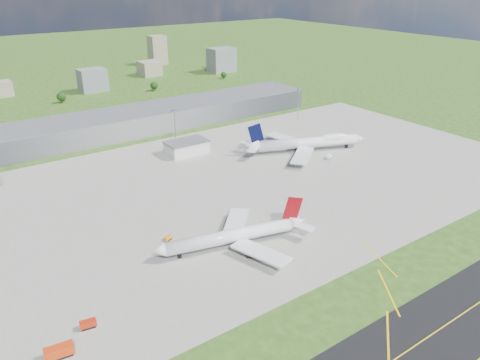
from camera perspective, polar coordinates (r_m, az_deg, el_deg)
ground at (r=349.62m, az=-11.92°, el=5.26°), size 1400.00×1400.00×0.00m
apron at (r=263.51m, az=-0.14°, el=-0.47°), size 360.00×190.00×0.08m
terminal at (r=360.68m, az=-13.00°, el=6.99°), size 300.00×42.00×15.00m
ops_building at (r=309.56m, az=-6.52°, el=3.96°), size 26.00×16.00×8.00m
mast_center at (r=317.91m, az=-7.95°, el=7.03°), size 3.50×2.00×25.90m
mast_east at (r=378.59m, az=7.15°, el=9.81°), size 3.50×2.00×25.90m
airliner_red_twin at (r=203.06m, az=-0.53°, el=-6.82°), size 69.19×53.07×19.18m
airliner_blue_quad at (r=313.73m, az=8.31°, el=4.53°), size 79.53×60.57×21.74m
fire_truck at (r=163.45m, az=-21.18°, el=-18.95°), size 9.17×4.40×3.88m
crash_tender at (r=171.17m, az=-18.04°, el=-16.39°), size 5.65×3.18×2.84m
tug_yellow at (r=211.87m, az=-8.76°, el=-7.02°), size 4.19×3.34×1.82m
van_white_near at (r=292.01m, az=6.74°, el=2.12°), size 3.97×5.28×2.48m
van_white_far at (r=304.17m, az=10.78°, el=2.77°), size 5.44×4.24×2.54m
bldg_cw at (r=511.70m, az=-27.15°, el=9.86°), size 20.00×18.00×14.00m
bldg_c at (r=499.26m, az=-17.53°, el=11.54°), size 26.00×20.00×22.00m
bldg_ce at (r=564.58m, az=-10.98°, el=13.22°), size 22.00×24.00×16.00m
bldg_e at (r=575.15m, az=-2.26°, el=14.42°), size 30.00×22.00×28.00m
bldg_tall_e at (r=633.27m, az=-10.03°, el=15.33°), size 20.00×18.00×36.00m
tree_c at (r=461.53m, az=-20.96°, el=9.47°), size 8.10×8.10×9.90m
tree_e at (r=485.92m, az=-10.43°, el=11.26°), size 7.65×7.65×9.35m
tree_far_e at (r=537.25m, az=-2.00°, el=12.72°), size 6.30×6.30×7.70m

